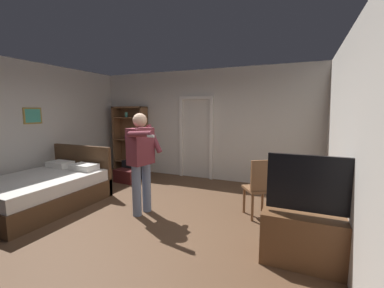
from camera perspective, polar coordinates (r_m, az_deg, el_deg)
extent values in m
plane|color=brown|center=(4.45, -11.46, -15.87)|extent=(6.37, 6.37, 0.00)
cube|color=beige|center=(6.54, 2.17, 4.39)|extent=(6.03, 0.12, 2.79)
cube|color=beige|center=(6.29, -34.52, 2.94)|extent=(0.12, 5.63, 2.79)
cube|color=#B2933F|center=(6.35, -32.56, 5.45)|extent=(0.03, 0.39, 0.34)
cube|color=#48B196|center=(6.34, -32.49, 5.45)|extent=(0.01, 0.33, 0.28)
cube|color=beige|center=(3.40, 33.21, 0.18)|extent=(0.12, 5.63, 2.79)
cube|color=white|center=(6.71, -2.40, 1.29)|extent=(0.08, 0.08, 2.05)
cube|color=white|center=(6.39, 4.47, 0.96)|extent=(0.08, 0.08, 2.05)
cube|color=white|center=(6.51, 0.97, 10.49)|extent=(0.93, 0.08, 0.08)
cube|color=#4C331E|center=(5.47, -31.26, -10.41)|extent=(1.56, 2.05, 0.35)
cube|color=silver|center=(5.39, -31.47, -7.52)|extent=(1.50, 1.99, 0.22)
cube|color=#4C331E|center=(5.98, -23.74, -5.14)|extent=(1.56, 0.08, 1.02)
cube|color=white|center=(6.04, -27.82, -4.08)|extent=(0.50, 0.34, 0.12)
cube|color=white|center=(5.53, -23.36, -4.84)|extent=(0.50, 0.34, 0.12)
cube|color=brown|center=(7.68, -16.74, 1.13)|extent=(0.06, 0.32, 1.88)
cube|color=brown|center=(7.10, -10.81, 0.81)|extent=(0.06, 0.32, 1.88)
cube|color=brown|center=(7.34, -14.12, 8.12)|extent=(1.02, 0.32, 0.04)
cube|color=brown|center=(7.50, -13.20, 1.10)|extent=(1.02, 0.02, 1.88)
cube|color=brown|center=(7.48, -13.74, -3.79)|extent=(0.96, 0.32, 0.03)
cube|color=brown|center=(7.38, -13.89, 0.98)|extent=(0.96, 0.32, 0.03)
cylinder|color=#BE3FB8|center=(7.47, -14.83, 1.50)|extent=(0.06, 0.06, 0.09)
cube|color=brown|center=(7.34, -14.05, 5.84)|extent=(0.96, 0.32, 0.03)
cylinder|color=#5CC1AC|center=(7.40, -14.74, 6.47)|extent=(0.08, 0.08, 0.14)
cube|color=brown|center=(3.32, 26.33, -19.35)|extent=(1.17, 0.40, 0.60)
cube|color=black|center=(3.07, 27.08, -8.29)|extent=(1.09, 0.05, 0.63)
cube|color=navy|center=(3.10, 27.05, -8.14)|extent=(1.03, 0.01, 0.57)
cylinder|color=brown|center=(4.51, 21.91, -11.40)|extent=(0.08, 0.08, 0.67)
cylinder|color=brown|center=(4.62, 21.71, -15.16)|extent=(0.39, 0.39, 0.03)
cylinder|color=brown|center=(4.41, 22.13, -7.09)|extent=(0.64, 0.64, 0.03)
cube|color=black|center=(4.41, 21.76, -6.73)|extent=(0.38, 0.32, 0.02)
cube|color=black|center=(4.27, 22.38, -5.66)|extent=(0.37, 0.30, 0.06)
cube|color=navy|center=(4.28, 22.35, -5.64)|extent=(0.33, 0.26, 0.04)
cylinder|color=#2A3F32|center=(4.31, 24.06, -5.76)|extent=(0.06, 0.06, 0.23)
cylinder|color=#2A3F32|center=(4.28, 24.17, -3.87)|extent=(0.03, 0.03, 0.06)
cylinder|color=brown|center=(4.66, 15.74, -11.93)|extent=(0.04, 0.04, 0.45)
cylinder|color=brown|center=(4.53, 11.79, -12.40)|extent=(0.04, 0.04, 0.45)
cylinder|color=brown|center=(4.38, 17.76, -13.30)|extent=(0.04, 0.04, 0.45)
cylinder|color=brown|center=(4.24, 13.58, -13.88)|extent=(0.04, 0.04, 0.45)
cube|color=brown|center=(4.37, 14.83, -9.85)|extent=(0.58, 0.58, 0.04)
cube|color=brown|center=(4.15, 15.96, -6.95)|extent=(0.37, 0.27, 0.50)
cylinder|color=slate|center=(4.51, -10.31, -9.66)|extent=(0.15, 0.15, 0.86)
cylinder|color=slate|center=(4.36, -12.50, -10.35)|extent=(0.15, 0.15, 0.86)
cube|color=brown|center=(4.27, -11.65, -0.52)|extent=(0.33, 0.46, 0.61)
sphere|color=#D8AD8C|center=(4.23, -11.80, 5.31)|extent=(0.23, 0.23, 0.23)
cylinder|color=brown|center=(4.36, -8.66, 1.20)|extent=(0.35, 0.15, 0.49)
cylinder|color=brown|center=(3.91, -11.71, 2.26)|extent=(0.50, 0.18, 0.12)
cube|color=white|center=(3.72, -9.39, 1.79)|extent=(0.12, 0.06, 0.04)
cube|color=black|center=(6.85, -12.89, -5.56)|extent=(0.67, 0.46, 0.45)
cube|color=#4C1919|center=(6.45, -14.87, -7.06)|extent=(0.57, 0.35, 0.31)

